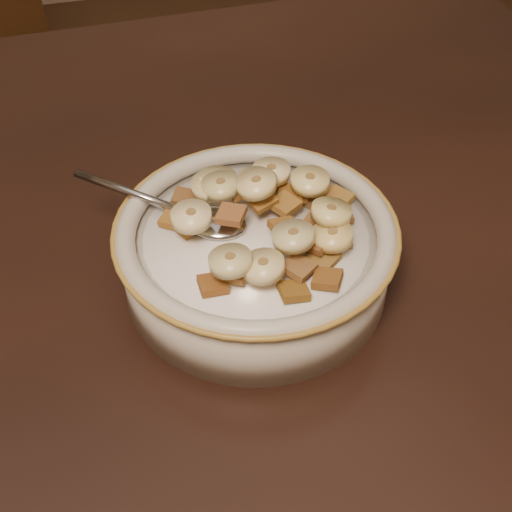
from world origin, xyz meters
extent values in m
cylinder|color=beige|center=(0.23, -0.05, 0.78)|extent=(0.21, 0.21, 0.05)
cylinder|color=white|center=(0.23, -0.05, 0.80)|extent=(0.18, 0.18, 0.00)
ellipsoid|color=gray|center=(0.20, -0.03, 0.81)|extent=(0.06, 0.06, 0.01)
cube|color=brown|center=(0.24, -0.03, 0.82)|extent=(0.03, 0.03, 0.01)
cube|color=olive|center=(0.30, -0.05, 0.81)|extent=(0.02, 0.02, 0.01)
cube|color=brown|center=(0.26, -0.02, 0.81)|extent=(0.03, 0.03, 0.01)
cube|color=brown|center=(0.24, -0.12, 0.81)|extent=(0.02, 0.02, 0.01)
cube|color=brown|center=(0.25, -0.10, 0.81)|extent=(0.03, 0.03, 0.01)
cube|color=brown|center=(0.18, 0.00, 0.81)|extent=(0.03, 0.03, 0.01)
cube|color=brown|center=(0.26, -0.03, 0.82)|extent=(0.03, 0.03, 0.01)
cube|color=brown|center=(0.23, -0.01, 0.82)|extent=(0.02, 0.02, 0.01)
cube|color=brown|center=(0.18, -0.03, 0.81)|extent=(0.03, 0.03, 0.01)
cube|color=#985E2D|center=(0.20, -0.09, 0.81)|extent=(0.03, 0.03, 0.01)
cube|color=olive|center=(0.29, -0.02, 0.81)|extent=(0.03, 0.03, 0.01)
cube|color=brown|center=(0.21, -0.04, 0.82)|extent=(0.03, 0.03, 0.01)
cube|color=brown|center=(0.28, -0.05, 0.81)|extent=(0.03, 0.03, 0.01)
cube|color=brown|center=(0.18, -0.09, 0.81)|extent=(0.02, 0.02, 0.01)
cube|color=brown|center=(0.28, -0.08, 0.81)|extent=(0.02, 0.02, 0.01)
cube|color=brown|center=(0.29, -0.03, 0.81)|extent=(0.03, 0.03, 0.01)
cube|color=brown|center=(0.27, -0.08, 0.81)|extent=(0.03, 0.03, 0.01)
cube|color=brown|center=(0.26, -0.11, 0.81)|extent=(0.03, 0.03, 0.01)
cube|color=brown|center=(0.26, 0.01, 0.81)|extent=(0.02, 0.03, 0.01)
cube|color=brown|center=(0.25, -0.06, 0.82)|extent=(0.02, 0.02, 0.01)
cube|color=brown|center=(0.30, -0.03, 0.81)|extent=(0.03, 0.03, 0.01)
cube|color=brown|center=(0.27, -0.09, 0.81)|extent=(0.03, 0.03, 0.01)
cube|color=brown|center=(0.27, -0.02, 0.81)|extent=(0.02, 0.03, 0.01)
cube|color=brown|center=(0.24, 0.00, 0.81)|extent=(0.03, 0.03, 0.01)
cube|color=#9C6320|center=(0.17, -0.02, 0.81)|extent=(0.03, 0.03, 0.01)
cylinder|color=#FDEE9F|center=(0.21, 0.01, 0.82)|extent=(0.04, 0.04, 0.01)
cylinder|color=#EDD880|center=(0.24, -0.02, 0.83)|extent=(0.04, 0.04, 0.01)
cylinder|color=#F3E593|center=(0.28, -0.02, 0.83)|extent=(0.04, 0.04, 0.01)
cylinder|color=#D6C87B|center=(0.21, -0.01, 0.82)|extent=(0.04, 0.04, 0.01)
cylinder|color=beige|center=(0.25, 0.00, 0.82)|extent=(0.04, 0.04, 0.01)
cylinder|color=#E5C578|center=(0.23, -0.03, 0.84)|extent=(0.04, 0.04, 0.02)
cylinder|color=#EDE49A|center=(0.20, 0.00, 0.82)|extent=(0.04, 0.04, 0.02)
cylinder|color=#FDEAAB|center=(0.18, -0.04, 0.83)|extent=(0.03, 0.03, 0.01)
cylinder|color=#DACD80|center=(0.20, -0.09, 0.83)|extent=(0.04, 0.04, 0.01)
cylinder|color=beige|center=(0.22, -0.10, 0.82)|extent=(0.04, 0.04, 0.01)
cylinder|color=#CFBF80|center=(0.25, -0.08, 0.83)|extent=(0.04, 0.04, 0.01)
cylinder|color=#F7E790|center=(0.28, -0.06, 0.83)|extent=(0.04, 0.04, 0.02)
cylinder|color=#E6CB6F|center=(0.28, -0.08, 0.82)|extent=(0.03, 0.03, 0.01)
camera|label=1|loc=(0.12, -0.44, 1.18)|focal=50.00mm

